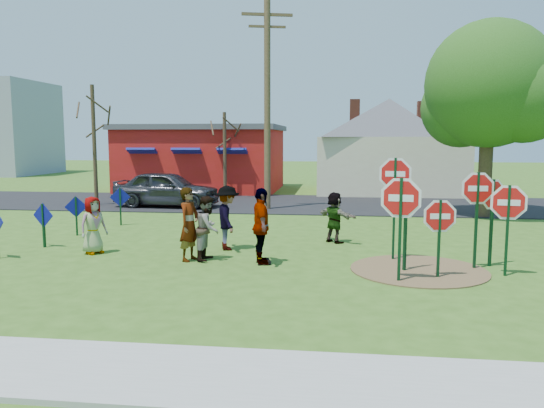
% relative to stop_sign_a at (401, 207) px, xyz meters
% --- Properties ---
extents(ground, '(120.00, 120.00, 0.00)m').
position_rel_stop_sign_a_xyz_m(ground, '(-3.92, 2.04, -1.65)').
color(ground, '#345819').
rests_on(ground, ground).
extents(sidewalk, '(22.00, 1.80, 0.08)m').
position_rel_stop_sign_a_xyz_m(sidewalk, '(-3.92, -5.16, -1.61)').
color(sidewalk, '#9E9E99').
rests_on(sidewalk, ground).
extents(road, '(120.00, 7.50, 0.04)m').
position_rel_stop_sign_a_xyz_m(road, '(-3.92, 13.54, -1.63)').
color(road, black).
rests_on(road, ground).
extents(dirt_patch, '(3.20, 3.20, 0.03)m').
position_rel_stop_sign_a_xyz_m(dirt_patch, '(0.58, 1.04, -1.64)').
color(dirt_patch, brown).
rests_on(dirt_patch, ground).
extents(red_building, '(9.40, 7.69, 3.90)m').
position_rel_stop_sign_a_xyz_m(red_building, '(-9.42, 20.04, 0.31)').
color(red_building, '#9F1A0F').
rests_on(red_building, ground).
extents(cream_house, '(9.40, 9.40, 6.50)m').
position_rel_stop_sign_a_xyz_m(cream_house, '(1.58, 20.04, 1.27)').
color(cream_house, beige).
rests_on(cream_house, ground).
extents(stop_sign_a, '(1.17, 0.24, 2.43)m').
position_rel_stop_sign_a_xyz_m(stop_sign_a, '(0.00, 0.00, 0.00)').
color(stop_sign_a, '#0D321A').
rests_on(stop_sign_a, ground).
extents(stop_sign_b, '(1.10, 0.19, 2.77)m').
position_rel_stop_sign_a_xyz_m(stop_sign_b, '(0.09, 2.11, 0.34)').
color(stop_sign_b, '#0D321A').
rests_on(stop_sign_b, ground).
extents(stop_sign_c, '(1.04, 0.11, 2.46)m').
position_rel_stop_sign_a_xyz_m(stop_sign_c, '(1.92, 1.37, 0.06)').
color(stop_sign_c, '#0D321A').
rests_on(stop_sign_c, ground).
extents(stop_sign_d, '(0.89, 0.50, 2.27)m').
position_rel_stop_sign_a_xyz_m(stop_sign_d, '(2.37, 1.71, -0.04)').
color(stop_sign_d, '#0D321A').
rests_on(stop_sign_d, ground).
extents(stop_sign_e, '(0.99, 0.10, 1.90)m').
position_rel_stop_sign_a_xyz_m(stop_sign_e, '(0.90, 0.41, -0.38)').
color(stop_sign_e, '#0D321A').
rests_on(stop_sign_e, ground).
extents(stop_sign_f, '(1.07, 0.19, 2.22)m').
position_rel_stop_sign_a_xyz_m(stop_sign_f, '(2.46, 0.81, -0.11)').
color(stop_sign_f, '#0D321A').
rests_on(stop_sign_f, ground).
extents(stop_sign_g, '(0.90, 0.55, 2.16)m').
position_rel_stop_sign_a_xyz_m(stop_sign_g, '(0.23, 0.94, -0.18)').
color(stop_sign_g, '#0D321A').
rests_on(stop_sign_g, ground).
extents(blue_diamond_b, '(0.69, 0.19, 1.28)m').
position_rel_stop_sign_a_xyz_m(blue_diamond_b, '(-9.69, 2.53, -0.87)').
color(blue_diamond_b, '#0D321A').
rests_on(blue_diamond_b, ground).
extents(blue_diamond_c, '(0.65, 0.29, 1.28)m').
position_rel_stop_sign_a_xyz_m(blue_diamond_c, '(-9.67, 4.43, -0.87)').
color(blue_diamond_c, '#0D321A').
rests_on(blue_diamond_c, ground).
extents(blue_diamond_d, '(0.67, 0.28, 1.37)m').
position_rel_stop_sign_a_xyz_m(blue_diamond_d, '(-9.08, 6.54, -0.80)').
color(blue_diamond_d, '#0D321A').
rests_on(blue_diamond_d, ground).
extents(person_a, '(0.84, 0.91, 1.56)m').
position_rel_stop_sign_a_xyz_m(person_a, '(-7.89, 1.91, -0.87)').
color(person_a, '#46578A').
rests_on(person_a, ground).
extents(person_b, '(0.63, 0.79, 1.88)m').
position_rel_stop_sign_a_xyz_m(person_b, '(-5.08, 1.42, -0.71)').
color(person_b, '#1B6858').
rests_on(person_b, ground).
extents(person_c, '(0.69, 0.85, 1.66)m').
position_rel_stop_sign_a_xyz_m(person_c, '(-4.63, 1.55, -0.82)').
color(person_c, brown).
rests_on(person_c, ground).
extents(person_d, '(1.01, 1.32, 1.80)m').
position_rel_stop_sign_a_xyz_m(person_d, '(-4.39, 2.85, -0.75)').
color(person_d, '#313136').
rests_on(person_d, ground).
extents(person_e, '(0.75, 1.20, 1.90)m').
position_rel_stop_sign_a_xyz_m(person_e, '(-3.21, 1.25, -0.70)').
color(person_e, '#432953').
rests_on(person_e, ground).
extents(person_f, '(1.33, 1.31, 1.53)m').
position_rel_stop_sign_a_xyz_m(person_f, '(-1.42, 4.25, -0.89)').
color(person_f, '#1D4E25').
rests_on(person_f, ground).
extents(suv, '(4.88, 2.27, 1.62)m').
position_rel_stop_sign_a_xyz_m(suv, '(-9.02, 11.61, -0.80)').
color(suv, '#2F3035').
rests_on(suv, road).
extents(utility_pole, '(2.14, 0.66, 8.90)m').
position_rel_stop_sign_a_xyz_m(utility_pole, '(-4.39, 11.41, 3.03)').
color(utility_pole, '#4C3823').
rests_on(utility_pole, ground).
extents(leafy_tree, '(5.38, 4.91, 7.65)m').
position_rel_stop_sign_a_xyz_m(leafy_tree, '(4.56, 10.23, 3.27)').
color(leafy_tree, '#382819').
rests_on(leafy_tree, ground).
extents(bare_tree_west, '(1.80, 1.80, 5.55)m').
position_rel_stop_sign_a_xyz_m(bare_tree_west, '(-12.52, 11.90, 1.94)').
color(bare_tree_west, '#382819').
rests_on(bare_tree_west, ground).
extents(bare_tree_east, '(1.80, 1.80, 4.48)m').
position_rel_stop_sign_a_xyz_m(bare_tree_east, '(-7.24, 15.91, 1.25)').
color(bare_tree_east, '#382819').
rests_on(bare_tree_east, ground).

